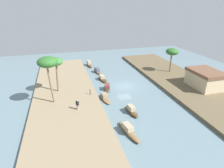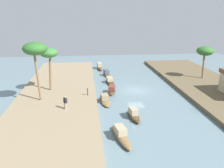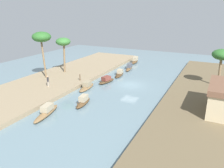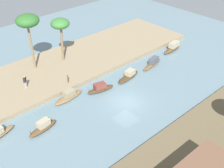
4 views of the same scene
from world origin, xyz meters
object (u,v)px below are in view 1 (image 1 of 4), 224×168
palm_tree_left_near (55,63)px  riverside_building (205,79)px  sampan_midstream (97,71)px  palm_tree_left_far (48,63)px  sampan_with_red_awning (89,64)px  sampan_foreground (102,79)px  sampan_with_tall_canopy (107,88)px  mooring_post (90,92)px  sampan_upstream_small (128,130)px  person_on_near_bank (78,105)px  sampan_downstream_large (105,98)px  sampan_open_hull (131,110)px  palm_tree_right_tall (172,52)px

palm_tree_left_near → riverside_building: (5.74, 27.00, -3.71)m
sampan_midstream → palm_tree_left_far: 17.95m
sampan_with_red_awning → riverside_building: (20.74, 18.91, 1.72)m
sampan_foreground → sampan_with_tall_canopy: 4.84m
mooring_post → palm_tree_left_far: 8.87m
sampan_upstream_small → person_on_near_bank: size_ratio=3.08×
sampan_downstream_large → palm_tree_left_far: palm_tree_left_far is taller
sampan_midstream → sampan_with_red_awning: bearing=179.6°
sampan_midstream → person_on_near_bank: person_on_near_bank is taller
sampan_midstream → riverside_building: size_ratio=0.69×
mooring_post → riverside_building: 21.87m
sampan_upstream_small → sampan_with_red_awning: bearing=169.4°
sampan_downstream_large → riverside_building: size_ratio=0.66×
person_on_near_bank → palm_tree_left_far: (-3.39, -3.63, 5.93)m
sampan_midstream → palm_tree_left_near: (9.07, -9.09, 5.53)m
sampan_with_tall_canopy → mooring_post: mooring_post is taller
sampan_foreground → sampan_downstream_large: bearing=-19.2°
sampan_with_tall_canopy → mooring_post: 4.35m
sampan_with_tall_canopy → mooring_post: size_ratio=3.58×
person_on_near_bank → riverside_building: bearing=-126.0°
sampan_upstream_small → palm_tree_left_far: palm_tree_left_far is taller
sampan_upstream_small → sampan_open_hull: bearing=143.1°
mooring_post → palm_tree_right_tall: bearing=108.6°
sampan_with_red_awning → palm_tree_left_far: palm_tree_left_far is taller
sampan_upstream_small → sampan_with_tall_canopy: bearing=166.1°
sampan_with_red_awning → sampan_open_hull: bearing=1.0°
mooring_post → palm_tree_left_near: bearing=-119.6°
sampan_with_tall_canopy → sampan_downstream_large: sampan_downstream_large is taller
sampan_downstream_large → palm_tree_left_near: 10.49m
sampan_open_hull → palm_tree_left_far: (-5.73, -11.41, 6.78)m
sampan_midstream → person_on_near_bank: bearing=-31.2°
sampan_foreground → person_on_near_bank: 13.35m
palm_tree_right_tall → riverside_building: 10.08m
sampan_downstream_large → mooring_post: (-1.57, -2.28, 0.70)m
sampan_midstream → sampan_upstream_small: bearing=-11.9°
sampan_foreground → palm_tree_right_tall: size_ratio=0.77×
mooring_post → palm_tree_left_far: palm_tree_left_far is taller
palm_tree_right_tall → sampan_midstream: bearing=-107.9°
sampan_upstream_small → riverside_building: size_ratio=0.76×
sampan_foreground → person_on_near_bank: person_on_near_bank is taller
palm_tree_left_near → sampan_midstream: bearing=134.9°
sampan_upstream_small → mooring_post: (-11.23, -3.01, 0.64)m
palm_tree_left_near → palm_tree_right_tall: bearing=98.4°
person_on_near_bank → palm_tree_right_tall: size_ratio=0.29×
person_on_near_bank → riverside_building: riverside_building is taller
sampan_downstream_large → riverside_building: riverside_building is taller
sampan_foreground → sampan_upstream_small: 18.34m
sampan_open_hull → palm_tree_left_near: 15.39m
sampan_with_tall_canopy → palm_tree_left_near: bearing=-82.5°
sampan_open_hull → sampan_with_tall_canopy: sampan_open_hull is taller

